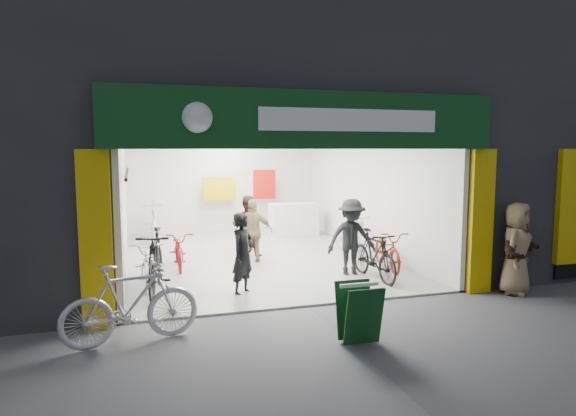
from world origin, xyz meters
name	(u,v)px	position (x,y,z in m)	size (l,w,h in m)	color
ground	(309,307)	(0.00, 0.00, 0.00)	(60.00, 60.00, 0.00)	#56565B
building	(278,81)	(0.91, 4.99, 4.31)	(17.00, 10.27, 8.00)	#232326
bike_left_front	(147,263)	(-2.50, 2.10, 0.45)	(0.60, 1.73, 0.91)	silver
bike_left_midfront	(156,262)	(-2.37, 1.53, 0.59)	(0.55, 1.95, 1.17)	black
bike_left_midback	(179,250)	(-1.80, 3.41, 0.42)	(0.55, 1.59, 0.84)	maroon
bike_left_back	(154,221)	(-2.16, 6.83, 0.59)	(0.55, 1.96, 1.18)	#B5B5BA
bike_right_front	(374,255)	(1.80, 1.26, 0.51)	(0.48, 1.68, 1.01)	black
bike_right_mid	(388,250)	(2.50, 2.00, 0.44)	(0.58, 1.66, 0.87)	maroon
bike_right_back	(353,233)	(2.50, 3.78, 0.51)	(0.48, 1.68, 1.01)	#B6B6BB
parked_bike	(131,304)	(-2.80, -0.79, 0.55)	(0.52, 1.83, 1.10)	silver
customer_a	(243,254)	(-0.88, 1.03, 0.74)	(0.54, 0.35, 1.48)	black
customer_b	(247,227)	(-0.12, 4.14, 0.75)	(0.73, 0.57, 1.49)	#3A241A
customer_c	(351,238)	(1.50, 1.68, 0.80)	(1.03, 0.59, 1.60)	black
customer_d	(253,232)	(-0.14, 3.38, 0.74)	(0.87, 0.36, 1.48)	#958056
pedestrian_near	(516,248)	(3.82, -0.31, 0.83)	(0.81, 0.53, 1.66)	#937A55
pedestrian_far	(516,253)	(3.84, -0.30, 0.73)	(1.36, 0.43, 1.46)	#3A221A
sandwich_board	(359,311)	(0.12, -1.67, 0.44)	(0.54, 0.54, 0.80)	#0E3B16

